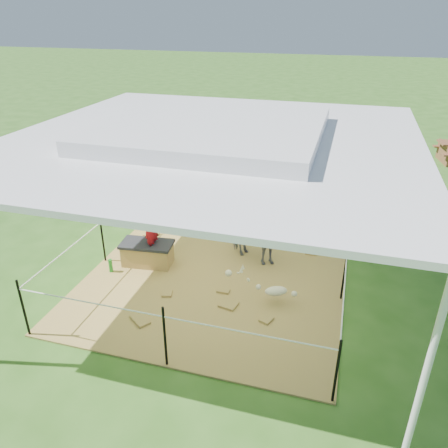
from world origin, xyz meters
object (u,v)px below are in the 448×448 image
(foal, at_px, (276,289))
(distant_person, at_px, (346,147))
(green_bottle, at_px, (111,266))
(pony, at_px, (253,238))
(trash_barrel, at_px, (395,164))
(straw_bale, at_px, (148,254))
(picnic_table_near, at_px, (347,145))
(woman, at_px, (149,220))

(foal, height_order, distant_person, distant_person)
(green_bottle, height_order, pony, pony)
(pony, distance_m, distant_person, 6.58)
(pony, relative_size, trash_barrel, 1.39)
(foal, xyz_separation_m, trash_barrel, (2.24, 7.00, 0.13))
(foal, bearing_deg, straw_bale, 144.60)
(trash_barrel, xyz_separation_m, picnic_table_near, (-1.41, 1.84, -0.06))
(woman, distance_m, picnic_table_near, 8.95)
(woman, xyz_separation_m, distant_person, (3.30, 7.09, -0.36))
(foal, height_order, trash_barrel, trash_barrel)
(woman, bearing_deg, picnic_table_near, 152.14)
(woman, xyz_separation_m, picnic_table_near, (3.32, 8.29, -0.62))
(green_bottle, xyz_separation_m, pony, (2.46, 1.13, 0.37))
(distant_person, bearing_deg, picnic_table_near, -75.75)
(foal, bearing_deg, picnic_table_near, 61.36)
(straw_bale, height_order, picnic_table_near, picnic_table_near)
(pony, height_order, picnic_table_near, pony)
(trash_barrel, distance_m, distant_person, 1.58)
(woman, xyz_separation_m, foal, (2.49, -0.56, -0.69))
(woman, bearing_deg, foal, 71.35)
(green_bottle, bearing_deg, picnic_table_near, 65.59)
(green_bottle, distance_m, foal, 3.14)
(woman, distance_m, green_bottle, 1.15)
(straw_bale, height_order, woman, woman)
(foal, xyz_separation_m, picnic_table_near, (0.83, 8.85, 0.07))
(distant_person, bearing_deg, trash_barrel, 171.16)
(picnic_table_near, bearing_deg, distant_person, -111.41)
(foal, xyz_separation_m, distant_person, (0.81, 7.64, 0.33))
(green_bottle, xyz_separation_m, trash_barrel, (5.38, 6.90, 0.27))
(woman, height_order, picnic_table_near, woman)
(distant_person, bearing_deg, woman, 80.24)
(picnic_table_near, bearing_deg, green_bottle, -134.88)
(trash_barrel, bearing_deg, distant_person, 155.95)
(straw_bale, bearing_deg, foal, -12.12)
(woman, height_order, foal, woman)
(pony, xyz_separation_m, picnic_table_near, (1.51, 7.62, -0.16))
(woman, height_order, green_bottle, woman)
(green_bottle, distance_m, distant_person, 8.52)
(foal, distance_m, distant_person, 7.69)
(straw_bale, height_order, foal, foal)
(green_bottle, relative_size, trash_barrel, 0.30)
(picnic_table_near, distance_m, distant_person, 1.24)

